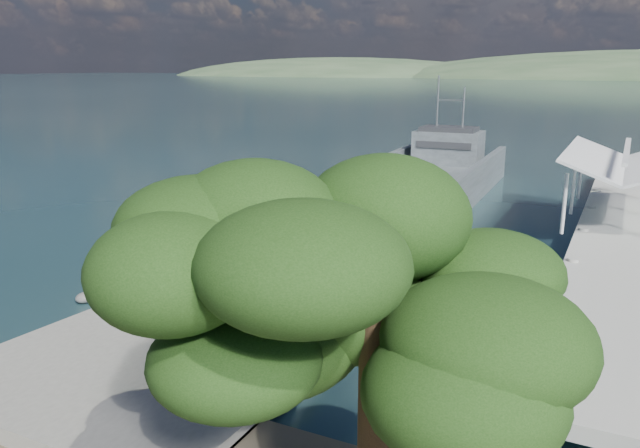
{
  "coord_description": "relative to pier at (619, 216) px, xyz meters",
  "views": [
    {
      "loc": [
        13.11,
        -18.87,
        9.73
      ],
      "look_at": [
        0.73,
        6.0,
        2.68
      ],
      "focal_mm": 35.0,
      "sensor_mm": 36.0,
      "label": 1
    }
  ],
  "objects": [
    {
      "name": "overhang_tree",
      "position": [
        -3.74,
        -28.36,
        4.58
      ],
      "size": [
        8.5,
        7.83,
        7.71
      ],
      "color": "black",
      "rests_on": "ground"
    },
    {
      "name": "landing_craft",
      "position": [
        -13.54,
        5.79,
        -0.81
      ],
      "size": [
        9.25,
        32.91,
        9.7
      ],
      "rotation": [
        0.0,
        0.0,
        0.03
      ],
      "color": "#41494C",
      "rests_on": "ground"
    },
    {
      "name": "ground",
      "position": [
        -13.0,
        -18.77,
        -1.6
      ],
      "size": [
        1400.0,
        1400.0,
        0.0
      ],
      "primitive_type": "plane",
      "color": "#19373C",
      "rests_on": "ground"
    },
    {
      "name": "boat_ramp",
      "position": [
        -13.0,
        -19.77,
        -1.35
      ],
      "size": [
        10.0,
        18.0,
        0.5
      ],
      "primitive_type": "cube",
      "color": "gray",
      "rests_on": "ground"
    },
    {
      "name": "soldier",
      "position": [
        -14.27,
        -18.24,
        -0.26
      ],
      "size": [
        0.72,
        0.59,
        1.69
      ],
      "primitive_type": "imported",
      "rotation": [
        0.0,
        0.0,
        0.35
      ],
      "color": "black",
      "rests_on": "boat_ramp"
    },
    {
      "name": "shoreline_rocks",
      "position": [
        -19.2,
        -18.27,
        -1.6
      ],
      "size": [
        3.2,
        5.6,
        0.9
      ],
      "primitive_type": null,
      "color": "#50504E",
      "rests_on": "ground"
    },
    {
      "name": "military_truck",
      "position": [
        -11.96,
        -16.9,
        0.99
      ],
      "size": [
        4.64,
        9.4,
        4.19
      ],
      "rotation": [
        0.0,
        0.0,
        0.22
      ],
      "color": "black",
      "rests_on": "boat_ramp"
    },
    {
      "name": "pier",
      "position": [
        0.0,
        0.0,
        0.0
      ],
      "size": [
        6.4,
        44.0,
        6.1
      ],
      "color": "#B7B6AC",
      "rests_on": "ground"
    }
  ]
}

